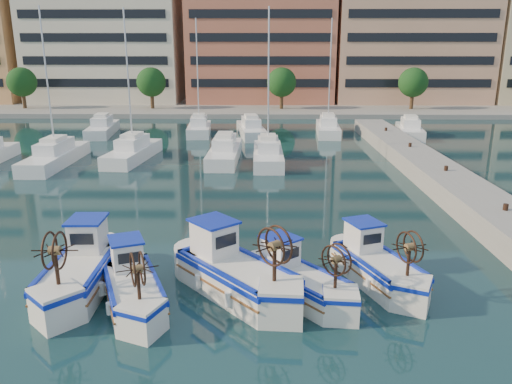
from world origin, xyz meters
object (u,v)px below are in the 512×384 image
(fishing_boat_a, at_px, (81,268))
(fishing_boat_d, at_px, (298,279))
(fishing_boat_b, at_px, (132,285))
(fishing_boat_e, at_px, (376,264))
(fishing_boat_c, at_px, (234,271))

(fishing_boat_a, height_order, fishing_boat_d, fishing_boat_a)
(fishing_boat_b, height_order, fishing_boat_e, fishing_boat_e)
(fishing_boat_d, height_order, fishing_boat_e, fishing_boat_e)
(fishing_boat_d, xyz_separation_m, fishing_boat_e, (3.02, 1.22, 0.04))
(fishing_boat_b, xyz_separation_m, fishing_boat_c, (3.44, 0.86, 0.15))
(fishing_boat_a, bearing_deg, fishing_boat_e, 2.37)
(fishing_boat_b, bearing_deg, fishing_boat_c, -8.40)
(fishing_boat_b, relative_size, fishing_boat_c, 0.87)
(fishing_boat_a, xyz_separation_m, fishing_boat_d, (7.85, -0.45, -0.13))
(fishing_boat_d, bearing_deg, fishing_boat_c, 133.39)
(fishing_boat_d, bearing_deg, fishing_boat_e, -18.15)
(fishing_boat_a, bearing_deg, fishing_boat_c, -3.67)
(fishing_boat_c, distance_m, fishing_boat_d, 2.29)
(fishing_boat_e, bearing_deg, fishing_boat_c, 169.31)
(fishing_boat_c, xyz_separation_m, fishing_boat_e, (5.29, 0.96, -0.13))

